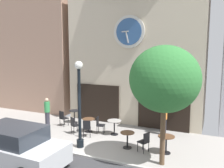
{
  "coord_description": "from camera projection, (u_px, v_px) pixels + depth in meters",
  "views": [
    {
      "loc": [
        5.26,
        -8.14,
        4.41
      ],
      "look_at": [
        0.55,
        2.42,
        2.77
      ],
      "focal_mm": 38.33,
      "sensor_mm": 36.0,
      "label": 1
    }
  ],
  "objects": [
    {
      "name": "ground_plane",
      "position": [
        75.0,
        158.0,
        9.95
      ],
      "size": [
        26.46,
        10.04,
        0.13
      ],
      "color": "gray"
    },
    {
      "name": "clock_building",
      "position": [
        136.0,
        31.0,
        14.6
      ],
      "size": [
        8.2,
        3.82,
        10.73
      ],
      "color": "beige",
      "rests_on": "ground_plane"
    },
    {
      "name": "neighbor_building_left",
      "position": [
        43.0,
        33.0,
        18.67
      ],
      "size": [
        6.71,
        4.44,
        11.49
      ],
      "color": "#9E7A66",
      "rests_on": "ground_plane"
    },
    {
      "name": "street_lamp",
      "position": [
        79.0,
        104.0,
        10.69
      ],
      "size": [
        0.36,
        0.36,
        3.94
      ],
      "color": "black",
      "rests_on": "ground_plane"
    },
    {
      "name": "street_tree",
      "position": [
        164.0,
        79.0,
        8.85
      ],
      "size": [
        2.65,
        2.38,
        4.61
      ],
      "color": "brown",
      "rests_on": "ground_plane"
    },
    {
      "name": "cafe_table_near_door",
      "position": [
        74.0,
        115.0,
        14.59
      ],
      "size": [
        0.63,
        0.63,
        0.77
      ],
      "color": "black",
      "rests_on": "ground_plane"
    },
    {
      "name": "cafe_table_center",
      "position": [
        89.0,
        123.0,
        12.94
      ],
      "size": [
        0.67,
        0.67,
        0.74
      ],
      "color": "black",
      "rests_on": "ground_plane"
    },
    {
      "name": "cafe_table_leftmost",
      "position": [
        114.0,
        124.0,
        12.51
      ],
      "size": [
        0.74,
        0.74,
        0.77
      ],
      "color": "black",
      "rests_on": "ground_plane"
    },
    {
      "name": "cafe_table_rightmost",
      "position": [
        127.0,
        137.0,
        10.8
      ],
      "size": [
        0.65,
        0.65,
        0.74
      ],
      "color": "black",
      "rests_on": "ground_plane"
    },
    {
      "name": "cafe_table_center_left",
      "position": [
        166.0,
        141.0,
        10.24
      ],
      "size": [
        0.71,
        0.71,
        0.77
      ],
      "color": "black",
      "rests_on": "ground_plane"
    },
    {
      "name": "cafe_chair_near_tree",
      "position": [
        99.0,
        124.0,
        12.71
      ],
      "size": [
        0.48,
        0.48,
        0.9
      ],
      "color": "black",
      "rests_on": "ground_plane"
    },
    {
      "name": "cafe_chair_by_entrance",
      "position": [
        63.0,
        117.0,
        13.94
      ],
      "size": [
        0.49,
        0.49,
        0.9
      ],
      "color": "black",
      "rests_on": "ground_plane"
    },
    {
      "name": "cafe_chair_right_end",
      "position": [
        87.0,
        127.0,
        12.14
      ],
      "size": [
        0.54,
        0.54,
        0.9
      ],
      "color": "black",
      "rests_on": "ground_plane"
    },
    {
      "name": "cafe_chair_curbside",
      "position": [
        74.0,
        124.0,
        12.66
      ],
      "size": [
        0.55,
        0.55,
        0.9
      ],
      "color": "black",
      "rests_on": "ground_plane"
    },
    {
      "name": "cafe_chair_near_lamp",
      "position": [
        145.0,
        141.0,
        10.33
      ],
      "size": [
        0.53,
        0.53,
        0.9
      ],
      "color": "black",
      "rests_on": "ground_plane"
    },
    {
      "name": "pedestrian_orange",
      "position": [
        164.0,
        119.0,
        12.46
      ],
      "size": [
        0.45,
        0.45,
        1.67
      ],
      "color": "#2D2D38",
      "rests_on": "ground_plane"
    },
    {
      "name": "pedestrian_green",
      "position": [
        47.0,
        112.0,
        13.89
      ],
      "size": [
        0.44,
        0.44,
        1.67
      ],
      "color": "#2D2D38",
      "rests_on": "ground_plane"
    },
    {
      "name": "parked_car_silver",
      "position": [
        13.0,
        146.0,
        9.16
      ],
      "size": [
        4.34,
        2.1,
        1.55
      ],
      "color": "#B7BABF",
      "rests_on": "ground_plane"
    }
  ]
}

